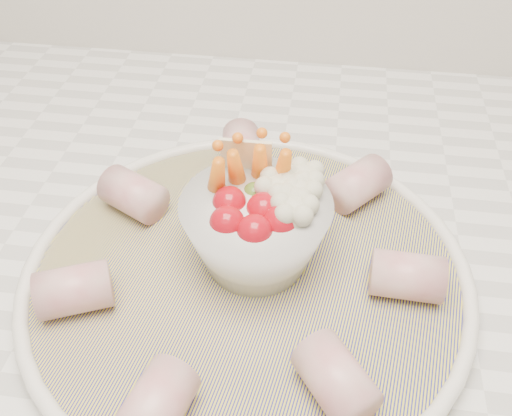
# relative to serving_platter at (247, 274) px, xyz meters

# --- Properties ---
(serving_platter) EXTENTS (0.41, 0.41, 0.02)m
(serving_platter) POSITION_rel_serving_platter_xyz_m (0.00, 0.00, 0.00)
(serving_platter) COLOR navy
(serving_platter) RESTS_ON kitchen_counter
(veggie_bowl) EXTENTS (0.12, 0.12, 0.10)m
(veggie_bowl) POSITION_rel_serving_platter_xyz_m (0.01, 0.02, 0.04)
(veggie_bowl) COLOR silver
(veggie_bowl) RESTS_ON serving_platter
(cured_meat_rolls) EXTENTS (0.30, 0.33, 0.04)m
(cured_meat_rolls) POSITION_rel_serving_platter_xyz_m (-0.00, 0.00, 0.02)
(cured_meat_rolls) COLOR #B7535E
(cured_meat_rolls) RESTS_ON serving_platter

